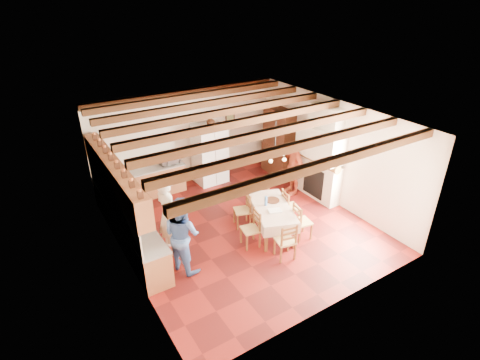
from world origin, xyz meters
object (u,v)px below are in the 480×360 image
(chair_end_near, at_px, (285,240))
(person_woman_blue, at_px, (182,234))
(chair_left_near, at_px, (250,229))
(person_man, at_px, (168,216))
(chair_right_far, at_px, (290,206))
(chair_end_far, at_px, (264,196))
(hutch, at_px, (278,142))
(chair_right_near, at_px, (302,221))
(person_woman_red, at_px, (293,167))
(dining_table, at_px, (272,209))
(chair_left_far, at_px, (242,210))
(microwave, at_px, (168,159))
(refrigerator, at_px, (210,154))

(chair_end_near, xyz_separation_m, person_woman_blue, (-2.14, 0.92, 0.42))
(chair_left_near, height_order, person_man, person_man)
(chair_left_near, height_order, chair_right_far, same)
(chair_end_far, bearing_deg, hutch, 65.38)
(chair_right_near, distance_m, person_man, 3.29)
(person_woman_red, bearing_deg, person_man, -73.37)
(chair_left_near, relative_size, chair_end_near, 1.00)
(chair_end_near, relative_size, person_man, 0.49)
(dining_table, relative_size, person_woman_red, 1.13)
(chair_right_far, relative_size, person_woman_red, 0.56)
(chair_left_far, bearing_deg, hutch, 144.87)
(chair_right_near, xyz_separation_m, person_man, (-3.00, 1.26, 0.49))
(person_woman_red, bearing_deg, chair_right_far, -33.52)
(chair_left_far, relative_size, chair_right_far, 1.00)
(hutch, xyz_separation_m, person_man, (-4.72, -2.03, -0.15))
(hutch, distance_m, person_man, 5.15)
(chair_right_near, distance_m, person_woman_blue, 3.06)
(chair_right_far, distance_m, chair_end_far, 0.87)
(chair_right_near, height_order, person_man, person_man)
(person_woman_red, bearing_deg, hutch, 168.95)
(chair_right_near, height_order, chair_end_near, same)
(chair_right_near, bearing_deg, chair_end_far, 11.44)
(chair_left_far, bearing_deg, chair_end_near, 22.46)
(person_man, relative_size, person_woman_blue, 1.09)
(chair_left_near, xyz_separation_m, chair_left_far, (0.29, 0.83, 0.00))
(chair_right_near, distance_m, chair_end_near, 0.94)
(chair_left_far, height_order, person_man, person_man)
(person_woman_blue, bearing_deg, microwave, -38.05)
(chair_right_far, bearing_deg, chair_end_near, 148.11)
(dining_table, distance_m, chair_end_near, 1.07)
(chair_end_far, xyz_separation_m, person_woman_red, (1.37, 0.43, 0.37))
(chair_right_far, xyz_separation_m, chair_end_near, (-1.05, -1.11, 0.00))
(chair_end_near, bearing_deg, dining_table, -97.47)
(refrigerator, bearing_deg, chair_end_near, -96.47)
(chair_end_near, distance_m, microwave, 4.64)
(hutch, height_order, chair_end_far, hutch)
(dining_table, bearing_deg, person_man, 165.09)
(person_woman_red, bearing_deg, chair_end_near, -34.72)
(refrigerator, height_order, person_woman_red, refrigerator)
(refrigerator, bearing_deg, person_man, -134.42)
(person_man, bearing_deg, chair_right_far, -108.84)
(hutch, xyz_separation_m, chair_left_far, (-2.71, -2.06, -0.64))
(hutch, height_order, chair_left_far, hutch)
(chair_end_near, height_order, chair_end_far, same)
(dining_table, bearing_deg, chair_end_near, -109.19)
(person_woman_blue, xyz_separation_m, person_woman_red, (4.27, 1.43, -0.04))
(chair_right_near, bearing_deg, person_woman_red, -25.12)
(chair_left_near, height_order, person_woman_blue, person_woman_blue)
(chair_end_far, height_order, person_woman_red, person_woman_red)
(refrigerator, distance_m, microwave, 1.35)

